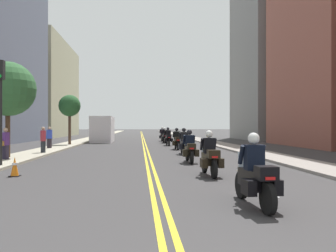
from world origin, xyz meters
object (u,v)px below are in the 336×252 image
traffic_cone_0 (15,167)px  pedestrian_0 (5,144)px  motorcycle_4 (177,141)px  street_tree_0 (70,106)px  motorcycle_2 (190,149)px  motorcycle_6 (164,137)px  traffic_light_near (1,94)px  motorcycle_5 (168,138)px  motorcycle_0 (255,177)px  pedestrian_1 (49,138)px  motorcycle_3 (184,144)px  motorcycle_7 (162,135)px  pedestrian_2 (43,140)px  parked_truck (103,130)px  street_tree_1 (8,89)px  motorcycle_1 (210,157)px

traffic_cone_0 → pedestrian_0: size_ratio=0.41×
motorcycle_4 → street_tree_0: bearing=147.1°
motorcycle_2 → motorcycle_6: 19.04m
traffic_light_near → motorcycle_5: bearing=61.9°
traffic_light_near → pedestrian_0: bearing=107.1°
motorcycle_0 → pedestrian_1: 21.10m
motorcycle_2 → motorcycle_3: (0.37, 4.90, 0.01)m
motorcycle_7 → traffic_cone_0: bearing=-106.1°
pedestrian_2 → motorcycle_3: bearing=-128.5°
street_tree_0 → pedestrian_0: bearing=-91.7°
motorcycle_3 → traffic_light_near: traffic_light_near is taller
motorcycle_3 → pedestrian_1: 10.77m
motorcycle_0 → parked_truck: (-6.57, 31.07, 0.61)m
motorcycle_0 → pedestrian_2: pedestrian_2 is taller
street_tree_1 → parked_truck: street_tree_1 is taller
motorcycle_5 → street_tree_0: size_ratio=0.48×
pedestrian_0 → pedestrian_1: pedestrian_1 is taller
motorcycle_3 → pedestrian_1: pedestrian_1 is taller
pedestrian_2 → parked_truck: 16.66m
motorcycle_1 → pedestrian_1: size_ratio=1.25×
motorcycle_2 → motorcycle_4: size_ratio=1.03×
pedestrian_0 → motorcycle_7: bearing=169.4°
motorcycle_5 → pedestrian_2: (-8.55, -8.86, 0.21)m
motorcycle_2 → motorcycle_4: bearing=88.3°
pedestrian_0 → pedestrian_2: size_ratio=0.98×
motorcycle_2 → traffic_light_near: size_ratio=0.48×
street_tree_0 → street_tree_1: 12.51m
traffic_cone_0 → street_tree_1: bearing=112.3°
motorcycle_7 → street_tree_1: 23.04m
motorcycle_5 → parked_truck: (-6.60, 7.68, 0.59)m
traffic_cone_0 → traffic_light_near: size_ratio=0.15×
street_tree_0 → motorcycle_5: bearing=-3.5°
motorcycle_6 → street_tree_1: 19.44m
pedestrian_2 → parked_truck: bearing=-41.5°
motorcycle_6 → traffic_cone_0: motorcycle_6 is taller
traffic_cone_0 → parked_truck: (0.34, 25.94, 0.93)m
motorcycle_1 → pedestrian_0: 10.74m
motorcycle_7 → traffic_light_near: bearing=-110.7°
pedestrian_0 → pedestrian_1: 8.65m
pedestrian_0 → pedestrian_1: size_ratio=0.98×
parked_truck → traffic_light_near: bearing=-94.4°
motorcycle_1 → motorcycle_4: size_ratio=1.01×
traffic_light_near → motorcycle_6: bearing=67.6°
motorcycle_2 → pedestrian_0: size_ratio=1.29×
motorcycle_3 → motorcycle_6: 14.14m
motorcycle_7 → street_tree_1: size_ratio=0.41×
motorcycle_3 → motorcycle_6: size_ratio=0.98×
traffic_light_near → pedestrian_2: (-0.16, 6.89, -2.24)m
traffic_cone_0 → pedestrian_1: (-2.38, 13.82, 0.54)m
traffic_light_near → street_tree_1: size_ratio=0.88×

